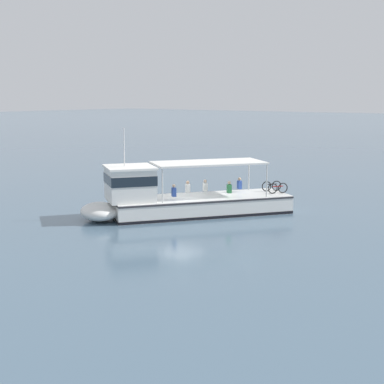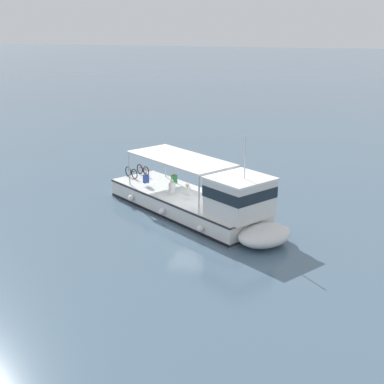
% 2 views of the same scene
% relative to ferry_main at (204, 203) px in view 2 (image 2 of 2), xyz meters
% --- Properties ---
extents(ground_plane, '(400.00, 400.00, 0.00)m').
position_rel_ferry_main_xyz_m(ground_plane, '(0.15, -0.57, -1.02)').
color(ground_plane, slate).
extents(ferry_main, '(9.75, 12.22, 5.32)m').
position_rel_ferry_main_xyz_m(ferry_main, '(0.00, 0.00, 0.00)').
color(ferry_main, white).
rests_on(ferry_main, ground).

